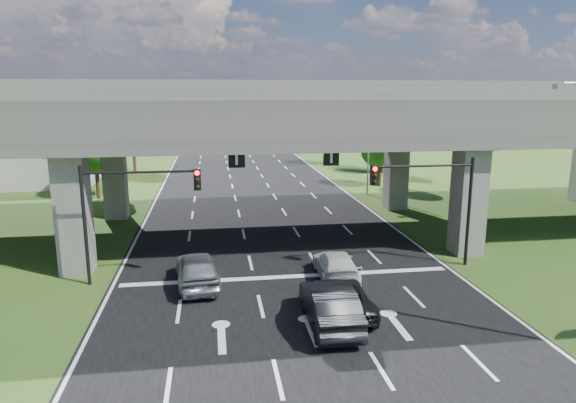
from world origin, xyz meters
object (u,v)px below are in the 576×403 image
object	(u,v)px
streetlight_beyond	(326,121)
streetlight_far	(365,132)
car_white	(336,265)
car_trailing	(342,297)
car_dark	(330,305)
signal_left	(129,201)
car_silver	(197,269)
signal_right	(433,192)

from	to	relation	value
streetlight_beyond	streetlight_far	bearing A→B (deg)	-90.00
car_white	car_trailing	distance (m)	4.19
streetlight_beyond	car_dark	bearing A→B (deg)	-102.38
signal_left	car_dark	distance (m)	11.15
streetlight_far	streetlight_beyond	size ratio (longest dim) A/B	1.00
car_silver	car_trailing	world-z (taller)	car_silver
streetlight_beyond	signal_right	bearing A→B (deg)	-93.61
car_silver	car_trailing	bearing A→B (deg)	141.04
car_silver	car_dark	size ratio (longest dim) A/B	0.97
signal_right	car_dark	bearing A→B (deg)	-138.42
signal_left	streetlight_beyond	size ratio (longest dim) A/B	0.60
car_dark	car_trailing	size ratio (longest dim) A/B	1.08
signal_left	streetlight_beyond	xyz separation A→B (m)	(17.92, 36.06, 1.66)
car_dark	car_silver	bearing A→B (deg)	-42.90
signal_right	car_trailing	size ratio (longest dim) A/B	1.25
signal_right	car_silver	distance (m)	12.94
car_white	car_trailing	size ratio (longest dim) A/B	0.99
car_white	car_trailing	bearing A→B (deg)	83.19
car_silver	streetlight_far	bearing A→B (deg)	-130.87
car_silver	car_dark	world-z (taller)	same
signal_right	car_trailing	xyz separation A→B (m)	(-6.17, -5.07, -3.49)
signal_left	car_silver	xyz separation A→B (m)	(3.17, -0.94, -3.31)
signal_left	car_trailing	bearing A→B (deg)	-28.13
car_silver	car_white	distance (m)	7.03
car_white	signal_left	bearing A→B (deg)	-2.24
signal_left	car_silver	size ratio (longest dim) A/B	1.20
signal_left	car_silver	distance (m)	4.68
signal_right	streetlight_far	size ratio (longest dim) A/B	0.60
streetlight_far	car_silver	xyz separation A→B (m)	(-14.75, -21.00, -4.97)
signal_right	car_white	world-z (taller)	signal_right
car_dark	car_trailing	bearing A→B (deg)	-125.16
signal_right	car_trailing	distance (m)	8.71
streetlight_beyond	car_trailing	distance (m)	42.30
streetlight_beyond	car_dark	size ratio (longest dim) A/B	1.94
streetlight_beyond	car_white	bearing A→B (deg)	-101.79
streetlight_beyond	car_white	world-z (taller)	streetlight_beyond
car_silver	streetlight_beyond	bearing A→B (deg)	-117.52
signal_left	car_dark	xyz separation A→B (m)	(8.65, -6.21, -3.31)
streetlight_far	car_dark	size ratio (longest dim) A/B	1.94
signal_left	car_dark	size ratio (longest dim) A/B	1.16
signal_left	streetlight_beyond	distance (m)	40.30
signal_left	car_trailing	world-z (taller)	signal_left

